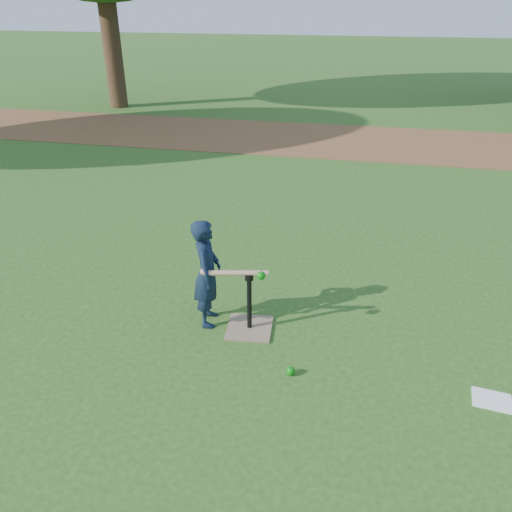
# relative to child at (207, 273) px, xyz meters

# --- Properties ---
(ground) EXTENTS (80.00, 80.00, 0.00)m
(ground) POSITION_rel_child_xyz_m (0.28, -0.22, -0.55)
(ground) COLOR #285116
(ground) RESTS_ON ground
(dirt_strip) EXTENTS (24.00, 3.00, 0.01)m
(dirt_strip) POSITION_rel_child_xyz_m (0.28, 7.28, -0.54)
(dirt_strip) COLOR brown
(dirt_strip) RESTS_ON ground
(child) EXTENTS (0.33, 0.44, 1.09)m
(child) POSITION_rel_child_xyz_m (0.00, 0.00, 0.00)
(child) COLOR #101D32
(child) RESTS_ON ground
(wiffle_ball_ground) EXTENTS (0.08, 0.08, 0.08)m
(wiffle_ball_ground) POSITION_rel_child_xyz_m (0.91, -0.62, -0.51)
(wiffle_ball_ground) COLOR #0B7E0E
(wiffle_ball_ground) RESTS_ON ground
(clipboard) EXTENTS (0.33, 0.27, 0.01)m
(clipboard) POSITION_rel_child_xyz_m (2.55, -0.58, -0.54)
(clipboard) COLOR white
(clipboard) RESTS_ON ground
(batting_tee) EXTENTS (0.47, 0.47, 0.61)m
(batting_tee) POSITION_rel_child_xyz_m (0.42, -0.05, -0.44)
(batting_tee) COLOR #897157
(batting_tee) RESTS_ON ground
(swing_action) EXTENTS (0.63, 0.18, 0.11)m
(swing_action) POSITION_rel_child_xyz_m (0.32, -0.08, 0.08)
(swing_action) COLOR tan
(swing_action) RESTS_ON ground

